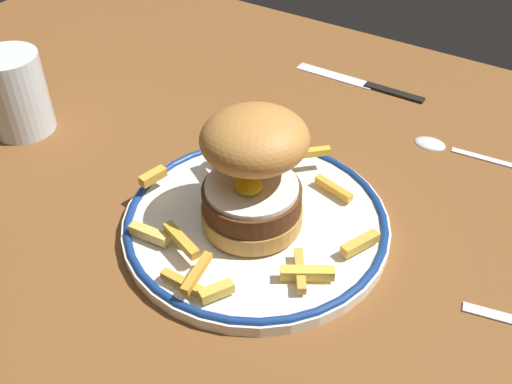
{
  "coord_description": "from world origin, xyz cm",
  "views": [
    {
      "loc": [
        24.65,
        -37.63,
        40.25
      ],
      "look_at": [
        2.29,
        -2.18,
        4.6
      ],
      "focal_mm": 41.78,
      "sensor_mm": 36.0,
      "label": 1
    }
  ],
  "objects": [
    {
      "name": "ground_plane",
      "position": [
        0.0,
        0.0,
        -2.0
      ],
      "size": [
        125.5,
        85.97,
        4.0
      ],
      "primitive_type": "cube",
      "color": "brown"
    },
    {
      "name": "dinner_plate",
      "position": [
        2.29,
        -2.18,
        0.84
      ],
      "size": [
        25.71,
        25.71,
        1.6
      ],
      "color": "white",
      "rests_on": "ground_plane"
    },
    {
      "name": "burger",
      "position": [
        2.07,
        -2.28,
        7.41
      ],
      "size": [
        14.06,
        14.05,
        11.67
      ],
      "color": "#B88139",
      "rests_on": "dinner_plate"
    },
    {
      "name": "fries_pile",
      "position": [
        1.49,
        -2.95,
        2.64
      ],
      "size": [
        23.11,
        23.65,
        2.92
      ],
      "color": "gold",
      "rests_on": "dinner_plate"
    },
    {
      "name": "water_glass",
      "position": [
        -30.17,
        -2.33,
        4.25
      ],
      "size": [
        7.17,
        7.17,
        9.56
      ],
      "color": "silver",
      "rests_on": "ground_plane"
    },
    {
      "name": "knife",
      "position": [
        0.5,
        28.61,
        0.26
      ],
      "size": [
        18.01,
        1.87,
        0.7
      ],
      "color": "black",
      "rests_on": "ground_plane"
    },
    {
      "name": "spoon",
      "position": [
        13.34,
        20.47,
        0.36
      ],
      "size": [
        13.4,
        2.9,
        0.9
      ],
      "color": "silver",
      "rests_on": "ground_plane"
    }
  ]
}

